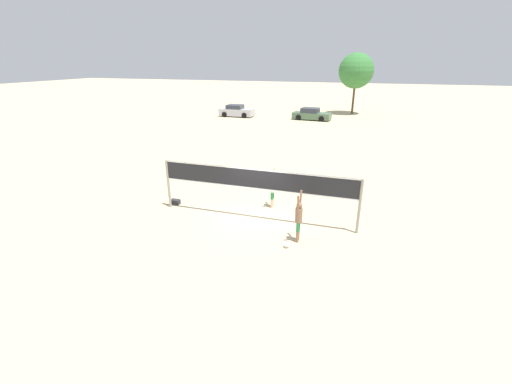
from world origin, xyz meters
The scene contains 9 objects.
ground_plane centered at (0.00, 0.00, 0.00)m, with size 200.00×200.00×0.00m, color #C6B28C.
volleyball_net centered at (0.00, 0.00, 1.72)m, with size 8.90×0.12×2.36m.
player_spiker centered at (2.19, -1.42, 1.08)m, with size 0.28×0.69×2.05m.
player_blocker centered at (0.35, 1.49, 1.03)m, with size 0.28×0.68×1.97m.
volleyball centered at (1.89, -2.04, 0.11)m, with size 0.22×0.22×0.22m.
gear_bag centered at (-4.34, 0.37, 0.12)m, with size 0.45×0.25×0.24m.
parked_car_near centered at (-11.50, 27.52, 0.66)m, with size 4.22×2.03×1.45m.
parked_car_mid centered at (-2.11, 27.88, 0.62)m, with size 4.56×2.21×1.38m.
tree_left_cluster centered at (2.23, 34.29, 5.37)m, with size 4.38×4.38×7.58m.
Camera 1 is at (4.30, -13.28, 6.72)m, focal length 24.00 mm.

